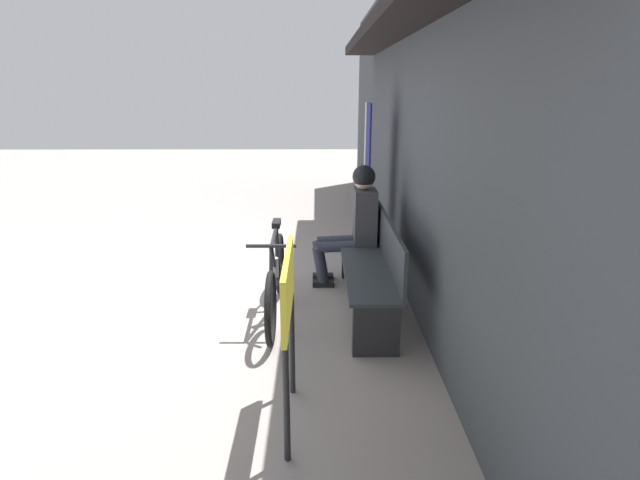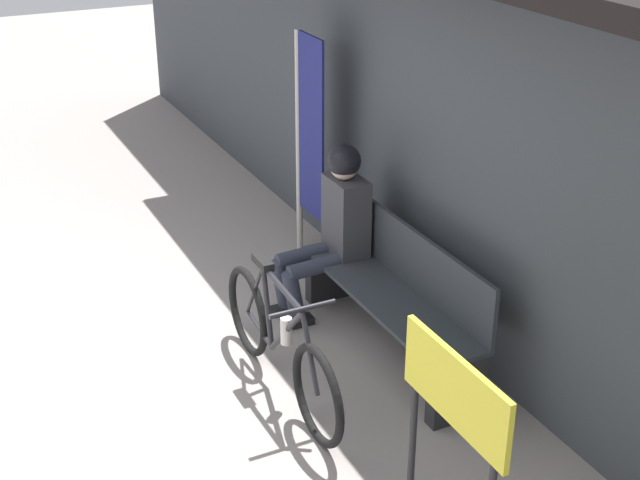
{
  "view_description": "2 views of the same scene",
  "coord_description": "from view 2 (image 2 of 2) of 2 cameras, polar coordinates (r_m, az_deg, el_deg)",
  "views": [
    {
      "loc": [
        4.78,
        1.95,
        1.96
      ],
      "look_at": [
        0.8,
        1.98,
        0.75
      ],
      "focal_mm": 28.0,
      "sensor_mm": 36.0,
      "label": 1
    },
    {
      "loc": [
        4.87,
        -0.2,
        3.21
      ],
      "look_at": [
        0.5,
        1.94,
        0.89
      ],
      "focal_mm": 50.0,
      "sensor_mm": 36.0,
      "label": 2
    }
  ],
  "objects": [
    {
      "name": "park_bench_near",
      "position": [
        5.81,
        4.81,
        -3.65
      ],
      "size": [
        1.74,
        0.42,
        0.84
      ],
      "color": "#2D3338",
      "rests_on": "ground_plane"
    },
    {
      "name": "person_seated",
      "position": [
        6.14,
        0.86,
        1.3
      ],
      "size": [
        0.34,
        0.65,
        1.24
      ],
      "color": "#2D3342",
      "rests_on": "ground_plane"
    },
    {
      "name": "banner_pole",
      "position": [
        6.77,
        -0.8,
        6.83
      ],
      "size": [
        0.45,
        0.05,
        1.81
      ],
      "color": "#B7B2A8",
      "rests_on": "ground_plane"
    },
    {
      "name": "storefront_wall",
      "position": [
        5.97,
        6.06,
        10.25
      ],
      "size": [
        12.0,
        0.56,
        3.2
      ],
      "color": "#3D4247",
      "rests_on": "ground_plane"
    },
    {
      "name": "signboard",
      "position": [
        4.13,
        8.55,
        -10.6
      ],
      "size": [
        0.8,
        0.04,
        1.08
      ],
      "color": "#232326",
      "rests_on": "ground_plane"
    },
    {
      "name": "bicycle",
      "position": [
        5.41,
        -2.59,
        -6.74
      ],
      "size": [
        1.65,
        0.4,
        0.82
      ],
      "color": "black",
      "rests_on": "ground_plane"
    }
  ]
}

